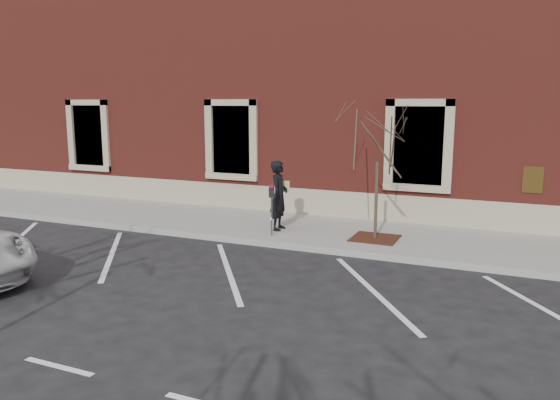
% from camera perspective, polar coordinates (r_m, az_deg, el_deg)
% --- Properties ---
extents(ground, '(120.00, 120.00, 0.00)m').
position_cam_1_polar(ground, '(13.90, -1.00, -4.87)').
color(ground, '#28282B').
rests_on(ground, ground).
extents(sidewalk_near, '(40.00, 3.50, 0.15)m').
position_cam_1_polar(sidewalk_near, '(15.44, 1.72, -3.06)').
color(sidewalk_near, gray).
rests_on(sidewalk_near, ground).
extents(curb_near, '(40.00, 0.12, 0.15)m').
position_cam_1_polar(curb_near, '(13.83, -1.09, -4.62)').
color(curb_near, '#9E9E99').
rests_on(curb_near, ground).
extents(parking_stripes, '(28.00, 4.40, 0.01)m').
position_cam_1_polar(parking_stripes, '(12.01, -5.43, -7.33)').
color(parking_stripes, silver).
rests_on(parking_stripes, ground).
extents(building_civic, '(40.00, 8.62, 8.00)m').
position_cam_1_polar(building_civic, '(20.71, 8.14, 11.15)').
color(building_civic, maroon).
rests_on(building_civic, ground).
extents(man, '(0.52, 0.73, 1.91)m').
position_cam_1_polar(man, '(14.87, -0.11, 0.48)').
color(man, black).
rests_on(man, sidewalk_near).
extents(parking_meter, '(0.12, 0.09, 1.34)m').
position_cam_1_polar(parking_meter, '(14.21, -0.89, -0.07)').
color(parking_meter, '#595B60').
rests_on(parking_meter, sidewalk_near).
extents(tree_grate, '(1.16, 1.16, 0.03)m').
position_cam_1_polar(tree_grate, '(14.26, 9.89, -3.95)').
color(tree_grate, '#451E16').
rests_on(tree_grate, sidewalk_near).
extents(sapling, '(2.16, 2.16, 3.60)m').
position_cam_1_polar(sapling, '(13.87, 10.21, 6.14)').
color(sapling, '#4D402F').
rests_on(sapling, sidewalk_near).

